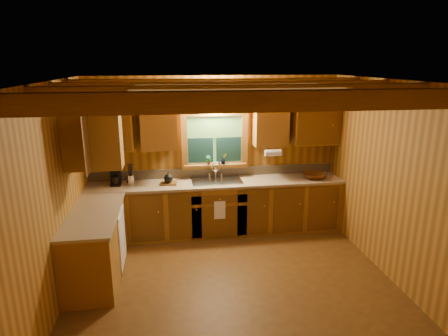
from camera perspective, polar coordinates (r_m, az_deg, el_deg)
room at (r=4.70m, az=1.44°, el=-3.19°), size 4.20×4.20×4.20m
ceiling_beams at (r=4.46m, az=1.54°, el=11.44°), size 4.20×2.54×0.18m
base_cabinets at (r=6.15m, az=-5.26°, el=-7.25°), size 4.20×2.22×0.86m
countertop at (r=6.00m, az=-5.24°, el=-3.26°), size 4.20×2.24×0.04m
backsplash at (r=6.58m, az=-1.39°, el=-0.59°), size 4.20×0.02×0.16m
dishwasher_panel at (r=5.64m, az=-14.99°, el=-9.97°), size 0.02×0.60×0.80m
upper_cabinets at (r=5.89m, az=-6.37°, el=6.00°), size 4.19×1.77×0.78m
window at (r=6.43m, az=-1.40°, el=4.07°), size 1.12×0.08×1.00m
window_sill at (r=6.48m, az=-1.33°, el=0.44°), size 1.06×0.14×0.04m
wall_sconce at (r=6.21m, az=-1.30°, el=9.60°), size 0.45×0.21×0.17m
paper_towel_roll at (r=6.32m, az=7.31°, el=2.27°), size 0.27×0.11×0.11m
dish_towel at (r=6.14m, az=-0.64°, el=-6.31°), size 0.18×0.01×0.30m
sink at (r=6.34m, az=-1.07°, el=-2.37°), size 0.82×0.48×0.43m
coffee_maker at (r=6.36m, az=-15.90°, el=-1.15°), size 0.17×0.21×0.30m
utensil_crock at (r=6.35m, az=-13.80°, el=-1.61°), size 0.12×0.12×0.34m
cutting_board at (r=6.25m, az=-8.26°, el=-2.29°), size 0.28×0.21×0.02m
teakettle at (r=6.22m, az=-8.29°, el=-1.55°), size 0.14×0.14×0.18m
wicker_basket at (r=6.64m, az=13.22°, el=-1.13°), size 0.41×0.41×0.09m
potted_plant_left at (r=6.40m, az=-2.33°, el=1.21°), size 0.09×0.07×0.17m
potted_plant_right at (r=6.44m, az=-0.05°, el=1.40°), size 0.12×0.10×0.19m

